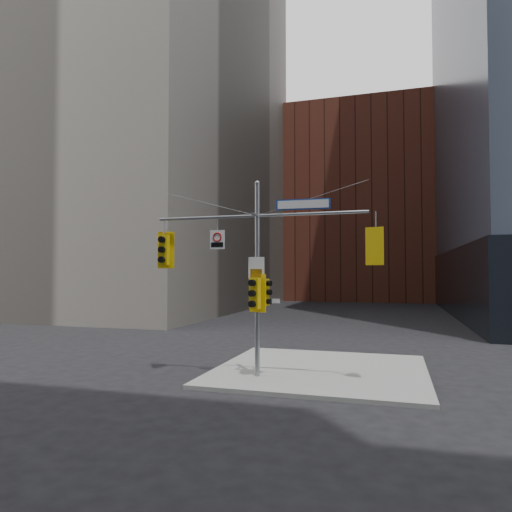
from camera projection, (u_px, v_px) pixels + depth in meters
The scene contains 13 objects.
ground at pixel (239, 394), 14.63m from camera, with size 160.00×160.00×0.00m, color black.
sidewalk_corner at pixel (321, 370), 17.88m from camera, with size 8.00×8.00×0.15m, color gray.
brick_midrise at pixel (361, 208), 70.62m from camera, with size 26.00×20.00×28.00m, color brown.
signal_assembly at pixel (257, 259), 16.70m from camera, with size 8.00×0.80×7.30m.
traffic_light_west_arm at pixel (164, 250), 17.84m from camera, with size 0.69×0.57×1.45m.
traffic_light_east_arm at pixel (376, 246), 15.49m from camera, with size 0.60×0.56×1.28m.
traffic_light_pole_side at pixel (266, 292), 16.56m from camera, with size 0.42×0.36×0.98m.
traffic_light_pole_front at pixel (255, 293), 16.40m from camera, with size 0.66×0.60×1.39m.
street_sign_blade at pixel (303, 204), 16.28m from camera, with size 1.95×0.14×0.38m.
regulatory_sign_arm at pixel (217, 239), 17.17m from camera, with size 0.58×0.08×0.72m.
regulatory_sign_pole at pixel (256, 268), 16.58m from camera, with size 0.60×0.05×0.79m.
street_blade_ew at pixel (269, 301), 16.52m from camera, with size 0.78×0.11×0.16m.
street_blade_ns at pixel (261, 300), 17.08m from camera, with size 0.09×0.71×0.14m.
Camera 1 is at (4.80, -14.00, 3.89)m, focal length 32.00 mm.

